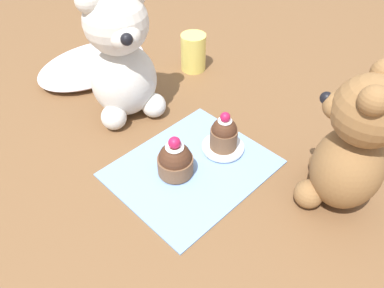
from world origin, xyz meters
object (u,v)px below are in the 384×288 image
Objects in this scene: teddy_bear_tan at (352,147)px; juice_glass at (193,52)px; cupcake_near_tan_bear at (224,134)px; teddy_bear_cream at (122,58)px; saucer_plate at (223,147)px; cupcake_near_cream_bear at (175,160)px.

teddy_bear_tan reaches higher than juice_glass.
cupcake_near_tan_bear is at bearing -90.62° from teddy_bear_tan.
teddy_bear_cream is 0.40m from teddy_bear_tan.
teddy_bear_cream is at bearing -91.16° from teddy_bear_tan.
juice_glass is at bearing -119.07° from teddy_bear_tan.
cupcake_near_tan_bear is 0.27m from juice_glass.
saucer_plate is 1.01× the size of cupcake_near_tan_bear.
teddy_bear_cream reaches higher than cupcake_near_tan_bear.
juice_glass is (0.25, 0.21, 0.01)m from cupcake_near_cream_bear.
cupcake_near_cream_bear is 0.10m from cupcake_near_tan_bear.
teddy_bear_tan is 0.26m from cupcake_near_cream_bear.
juice_glass is (0.20, 0.02, -0.08)m from teddy_bear_cream.
teddy_bear_cream is 3.38× the size of cupcake_near_cream_bear.
cupcake_near_cream_bear is (-0.05, -0.19, -0.09)m from teddy_bear_cream.
saucer_plate is 0.89× the size of juice_glass.
cupcake_near_tan_bear is (0.10, -0.02, 0.01)m from cupcake_near_cream_bear.
juice_glass is at bearing 55.80° from cupcake_near_tan_bear.
teddy_bear_tan is at bearing -76.12° from cupcake_near_tan_bear.
juice_glass is (0.15, 0.23, 0.03)m from saucer_plate.
teddy_bear_cream reaches higher than saucer_plate.
cupcake_near_cream_bear is at bearing -140.07° from juice_glass.
teddy_bear_tan is 3.08× the size of cupcake_near_tan_bear.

